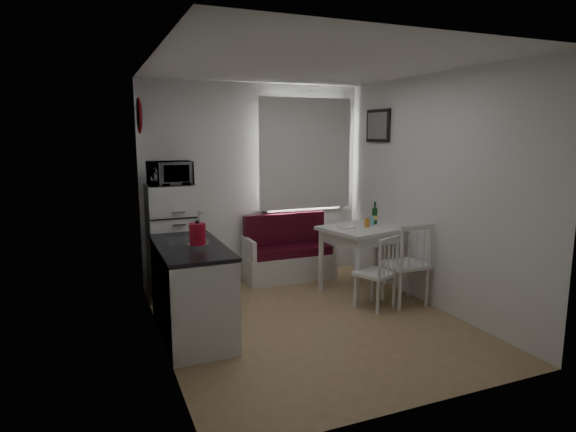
# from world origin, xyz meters

# --- Properties ---
(floor) EXTENTS (3.00, 3.50, 0.02)m
(floor) POSITION_xyz_m (0.00, 0.00, 0.00)
(floor) COLOR #9C7E53
(floor) RESTS_ON ground
(ceiling) EXTENTS (3.00, 3.50, 0.02)m
(ceiling) POSITION_xyz_m (0.00, 0.00, 2.60)
(ceiling) COLOR white
(ceiling) RESTS_ON wall_back
(wall_back) EXTENTS (3.00, 0.02, 2.60)m
(wall_back) POSITION_xyz_m (0.00, 1.75, 1.30)
(wall_back) COLOR white
(wall_back) RESTS_ON floor
(wall_front) EXTENTS (3.00, 0.02, 2.60)m
(wall_front) POSITION_xyz_m (0.00, -1.75, 1.30)
(wall_front) COLOR white
(wall_front) RESTS_ON floor
(wall_left) EXTENTS (0.02, 3.50, 2.60)m
(wall_left) POSITION_xyz_m (-1.50, 0.00, 1.30)
(wall_left) COLOR white
(wall_left) RESTS_ON floor
(wall_right) EXTENTS (0.02, 3.50, 2.60)m
(wall_right) POSITION_xyz_m (1.50, 0.00, 1.30)
(wall_right) COLOR white
(wall_right) RESTS_ON floor
(window) EXTENTS (1.22, 0.06, 1.47)m
(window) POSITION_xyz_m (0.70, 1.72, 1.62)
(window) COLOR white
(window) RESTS_ON wall_back
(curtain) EXTENTS (1.35, 0.02, 1.50)m
(curtain) POSITION_xyz_m (0.70, 1.65, 1.68)
(curtain) COLOR white
(curtain) RESTS_ON wall_back
(kitchen_counter) EXTENTS (0.62, 1.32, 1.16)m
(kitchen_counter) POSITION_xyz_m (-1.20, 0.16, 0.46)
(kitchen_counter) COLOR white
(kitchen_counter) RESTS_ON floor
(wall_sign) EXTENTS (0.03, 0.40, 0.40)m
(wall_sign) POSITION_xyz_m (-1.47, 1.45, 2.15)
(wall_sign) COLOR navy
(wall_sign) RESTS_ON wall_left
(picture_frame) EXTENTS (0.04, 0.52, 0.42)m
(picture_frame) POSITION_xyz_m (1.48, 1.10, 2.05)
(picture_frame) COLOR black
(picture_frame) RESTS_ON wall_right
(bench) EXTENTS (1.22, 0.47, 0.87)m
(bench) POSITION_xyz_m (0.39, 1.51, 0.29)
(bench) COLOR white
(bench) RESTS_ON floor
(dining_table) EXTENTS (1.24, 1.00, 0.82)m
(dining_table) POSITION_xyz_m (1.10, 0.66, 0.73)
(dining_table) COLOR white
(dining_table) RESTS_ON floor
(chair_left) EXTENTS (0.51, 0.51, 0.45)m
(chair_left) POSITION_xyz_m (0.85, 0.01, 0.52)
(chair_left) COLOR white
(chair_left) RESTS_ON floor
(chair_right) EXTENTS (0.46, 0.43, 0.51)m
(chair_right) POSITION_xyz_m (1.25, -0.01, 0.59)
(chair_right) COLOR white
(chair_right) RESTS_ON floor
(fridge) EXTENTS (0.54, 0.54, 1.36)m
(fridge) POSITION_xyz_m (-1.18, 1.40, 0.68)
(fridge) COLOR white
(fridge) RESTS_ON floor
(microwave) EXTENTS (0.50, 0.34, 0.28)m
(microwave) POSITION_xyz_m (-1.18, 1.35, 1.49)
(microwave) COLOR white
(microwave) RESTS_ON fridge
(kettle) EXTENTS (0.19, 0.19, 0.25)m
(kettle) POSITION_xyz_m (-1.15, 0.03, 1.02)
(kettle) COLOR red
(kettle) RESTS_ON kitchen_counter
(wine_bottle) EXTENTS (0.07, 0.07, 0.28)m
(wine_bottle) POSITION_xyz_m (1.25, 0.76, 0.96)
(wine_bottle) COLOR #15421C
(wine_bottle) RESTS_ON dining_table
(drinking_glass_orange) EXTENTS (0.06, 0.06, 0.10)m
(drinking_glass_orange) POSITION_xyz_m (1.05, 0.61, 0.88)
(drinking_glass_orange) COLOR orange
(drinking_glass_orange) RESTS_ON dining_table
(drinking_glass_blue) EXTENTS (0.06, 0.06, 0.10)m
(drinking_glass_blue) POSITION_xyz_m (1.18, 0.71, 0.88)
(drinking_glass_blue) COLOR #85CCE3
(drinking_glass_blue) RESTS_ON dining_table
(plate) EXTENTS (0.22, 0.22, 0.02)m
(plate) POSITION_xyz_m (0.80, 0.68, 0.83)
(plate) COLOR white
(plate) RESTS_ON dining_table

